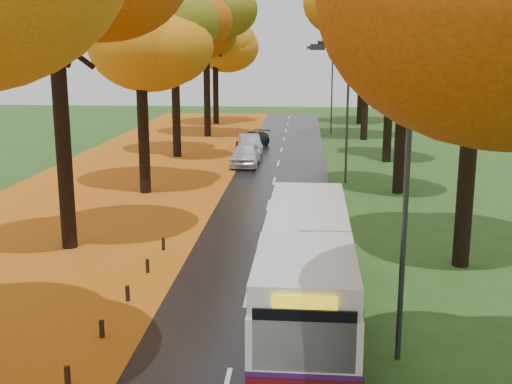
# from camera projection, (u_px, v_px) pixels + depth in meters

# --- Properties ---
(road) EXTENTS (6.50, 90.00, 0.04)m
(road) POSITION_uv_depth(u_px,v_px,m) (270.00, 201.00, 33.23)
(road) COLOR black
(road) RESTS_ON ground
(centre_line) EXTENTS (0.12, 90.00, 0.01)m
(centre_line) POSITION_uv_depth(u_px,v_px,m) (270.00, 200.00, 33.23)
(centre_line) COLOR silver
(centre_line) RESTS_ON road
(leaf_verge) EXTENTS (12.00, 90.00, 0.02)m
(leaf_verge) POSITION_uv_depth(u_px,v_px,m) (100.00, 198.00, 33.89)
(leaf_verge) COLOR #8F3B0D
(leaf_verge) RESTS_ON ground
(leaf_drift) EXTENTS (0.90, 90.00, 0.01)m
(leaf_drift) POSITION_uv_depth(u_px,v_px,m) (211.00, 199.00, 33.45)
(leaf_drift) COLOR orange
(leaf_drift) RESTS_ON road
(trees_left) EXTENTS (9.20, 74.00, 13.88)m
(trees_left) POSITION_uv_depth(u_px,v_px,m) (136.00, 13.00, 33.68)
(trees_left) COLOR black
(trees_left) RESTS_ON ground
(trees_right) EXTENTS (9.30, 74.20, 13.96)m
(trees_right) POSITION_uv_depth(u_px,v_px,m) (414.00, 9.00, 32.45)
(trees_right) COLOR black
(trees_right) RESTS_ON ground
(streetlamp_near) EXTENTS (2.45, 0.18, 8.00)m
(streetlamp_near) POSITION_uv_depth(u_px,v_px,m) (396.00, 178.00, 15.37)
(streetlamp_near) COLOR #333538
(streetlamp_near) RESTS_ON ground
(streetlamp_mid) EXTENTS (2.45, 0.18, 8.00)m
(streetlamp_mid) POSITION_uv_depth(u_px,v_px,m) (343.00, 102.00, 36.78)
(streetlamp_mid) COLOR #333538
(streetlamp_mid) RESTS_ON ground
(streetlamp_far) EXTENTS (2.45, 0.18, 8.00)m
(streetlamp_far) POSITION_uv_depth(u_px,v_px,m) (329.00, 82.00, 58.18)
(streetlamp_far) COLOR #333538
(streetlamp_far) RESTS_ON ground
(bus) EXTENTS (2.62, 10.94, 2.87)m
(bus) POSITION_uv_depth(u_px,v_px,m) (306.00, 266.00, 18.70)
(bus) COLOR #5D0E17
(bus) RESTS_ON road
(car_white) EXTENTS (1.91, 4.53, 1.53)m
(car_white) POSITION_uv_depth(u_px,v_px,m) (246.00, 154.00, 42.93)
(car_white) COLOR white
(car_white) RESTS_ON road
(car_silver) EXTENTS (2.30, 4.43, 1.39)m
(car_silver) POSITION_uv_depth(u_px,v_px,m) (249.00, 144.00, 48.09)
(car_silver) COLOR gray
(car_silver) RESTS_ON road
(car_dark) EXTENTS (2.84, 4.46, 1.20)m
(car_dark) POSITION_uv_depth(u_px,v_px,m) (253.00, 139.00, 51.07)
(car_dark) COLOR black
(car_dark) RESTS_ON road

